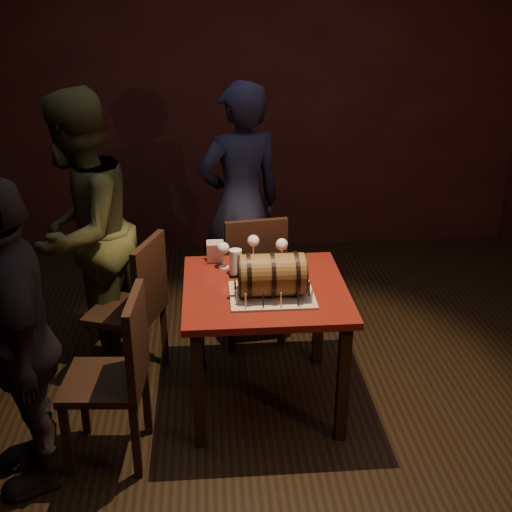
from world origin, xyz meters
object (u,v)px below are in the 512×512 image
chair_left_front (119,370)px  pint_of_ale (236,263)px  pub_table (265,304)px  barrel_cake (272,275)px  wine_glass_right (282,246)px  chair_left_rear (137,303)px  person_back (241,205)px  wine_glass_left (223,249)px  person_left_rear (82,233)px  person_left_front (17,340)px  wine_glass_mid (253,242)px  chair_back (253,273)px

chair_left_front → pint_of_ale: bearing=43.9°
pub_table → barrel_cake: (0.03, -0.12, 0.23)m
wine_glass_right → chair_left_rear: bearing=179.6°
person_back → wine_glass_left: bearing=59.8°
wine_glass_right → person_left_rear: 1.24m
chair_left_rear → person_left_front: size_ratio=0.59×
chair_left_front → person_left_front: (-0.43, -0.11, 0.26)m
barrel_cake → wine_glass_left: bearing=122.6°
wine_glass_right → person_back: person_back is taller
wine_glass_mid → wine_glass_right: 0.18m
pint_of_ale → pub_table: bearing=-49.2°
pint_of_ale → person_left_front: size_ratio=0.10×
barrel_cake → pint_of_ale: 0.35m
wine_glass_left → wine_glass_mid: size_ratio=1.00×
person_back → barrel_cake: bearing=74.6°
person_back → person_left_front: size_ratio=1.09×
person_left_rear → chair_left_rear: bearing=69.6°
barrel_cake → chair_left_front: 0.92m
pub_table → pint_of_ale: 0.30m
barrel_cake → pint_of_ale: bearing=121.5°
wine_glass_mid → pub_table: bearing=-84.4°
barrel_cake → chair_left_rear: bearing=151.5°
pub_table → person_back: 1.12m
barrel_cake → pint_of_ale: size_ratio=2.71×
wine_glass_left → wine_glass_right: (0.35, 0.03, 0.00)m
pint_of_ale → person_back: 0.92m
pub_table → wine_glass_right: 0.40m
pint_of_ale → person_left_rear: bearing=157.1°
person_left_front → wine_glass_right: bearing=103.2°
barrel_cake → person_left_rear: 1.30m
chair_back → wine_glass_right: bearing=-68.9°
person_left_front → wine_glass_left: bearing=110.3°
pub_table → chair_left_rear: size_ratio=0.97×
person_back → pint_of_ale: bearing=64.9°
pint_of_ale → chair_left_front: chair_left_front is taller
wine_glass_left → chair_left_front: chair_left_front is taller
person_back → person_left_rear: bearing=7.6°
wine_glass_mid → person_left_front: (-1.16, -0.89, -0.08)m
pint_of_ale → chair_back: bearing=74.6°
wine_glass_right → chair_back: chair_back is taller
pint_of_ale → person_back: bearing=84.9°
wine_glass_left → chair_left_front: size_ratio=0.17×
barrel_cake → chair_left_front: size_ratio=0.44×
wine_glass_left → pint_of_ale: size_ratio=1.07×
person_left_rear → pub_table: bearing=80.3°
pub_table → person_left_rear: size_ratio=0.51×
wine_glass_mid → barrel_cake: bearing=-82.6°
pint_of_ale → person_left_front: bearing=-146.0°
chair_back → person_back: bearing=97.3°
pub_table → wine_glass_mid: 0.43m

